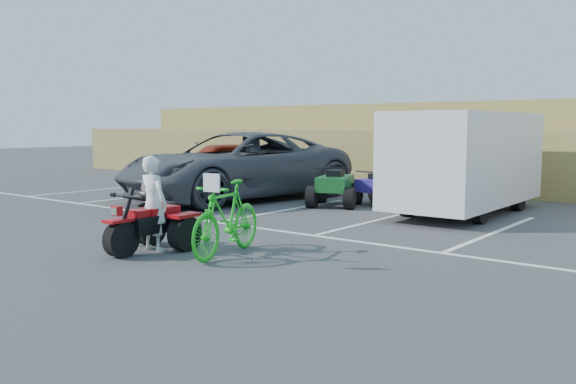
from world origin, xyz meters
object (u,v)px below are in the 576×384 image
Objects in this scene: red_trike_atv at (148,252)px; red_car at (219,162)px; grey_pickup at (237,166)px; rider at (153,203)px; green_dirt_bike at (227,218)px; quad_atv_blue at (378,204)px; cargo_trailer at (466,159)px; quad_atv_green at (335,206)px.

red_car reaches higher than red_trike_atv.
rider is at bearing -48.94° from grey_pickup.
green_dirt_bike is 7.57m from quad_atv_blue.
red_trike_atv is 1.09× the size of quad_atv_blue.
red_car is (-4.31, 3.65, -0.21)m from grey_pickup.
cargo_trailer is (2.52, 7.81, 1.34)m from red_trike_atv.
cargo_trailer is at bearing 67.60° from green_dirt_bike.
cargo_trailer reaches higher than quad_atv_blue.
grey_pickup is at bearing -17.42° from red_car.
grey_pickup is 4.85× the size of quad_atv_blue.
grey_pickup reaches higher than quad_atv_green.
red_car is at bearing 135.33° from quad_atv_green.
grey_pickup reaches higher than red_car.
quad_atv_green is at bearing 0.02° from red_car.
green_dirt_bike is 6.73m from quad_atv_green.
quad_atv_green is at bearing 95.42° from green_dirt_bike.
quad_atv_blue is (-2.58, 0.25, -1.34)m from cargo_trailer.
rider is 6.96m from quad_atv_green.
cargo_trailer is at bearing 21.17° from grey_pickup.
green_dirt_bike is at bearing -160.91° from rider.
red_trike_atv is 0.96× the size of quad_atv_green.
quad_atv_blue is at bearing 87.65° from green_dirt_bike.
cargo_trailer reaches higher than quad_atv_green.
rider is (-0.01, 0.15, 0.83)m from red_trike_atv.
grey_pickup reaches higher than rider.
quad_atv_green is at bearing 19.21° from grey_pickup.
quad_atv_green is (7.42, -3.11, -0.78)m from red_car.
red_car is at bearing 173.72° from quad_atv_blue.
red_car is (-8.21, 10.13, 0.78)m from red_trike_atv.
red_trike_atv is at bearing -165.83° from green_dirt_bike.
red_trike_atv is 8.32m from cargo_trailer.
cargo_trailer is 2.92m from quad_atv_blue.
quad_atv_green is at bearing -85.44° from rider.
red_trike_atv is at bearing -49.50° from grey_pickup.
cargo_trailer reaches higher than green_dirt_bike.
quad_atv_green is at bearing 94.47° from red_trike_atv.
cargo_trailer is at bearing -8.42° from quad_atv_green.
red_trike_atv is 0.35× the size of red_car.
red_car is (-8.21, 9.98, -0.05)m from rider.
red_car is 8.44m from quad_atv_blue.
quad_atv_green is (-0.79, 6.87, -0.83)m from rider.
rider reaches higher than red_car.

